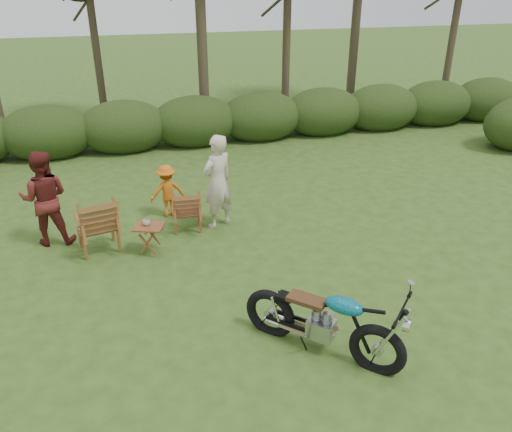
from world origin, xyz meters
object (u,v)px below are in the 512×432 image
object	(u,v)px
cup	(146,222)
adult_b	(53,242)
side_table	(150,239)
adult_a	(219,225)
lawn_chair_right	(188,229)
child	(169,215)
lawn_chair_left	(101,250)
motorcycle	(320,349)

from	to	relation	value
cup	adult_b	bearing A→B (deg)	152.56
side_table	adult_a	world-z (taller)	adult_a
lawn_chair_right	adult_a	size ratio (longest dim) A/B	0.46
adult_a	child	world-z (taller)	adult_a
lawn_chair_left	side_table	distance (m)	0.96
adult_b	child	distance (m)	2.28
cup	child	world-z (taller)	cup
side_table	child	bearing A→B (deg)	70.77
motorcycle	adult_b	distance (m)	5.47
lawn_chair_left	adult_a	distance (m)	2.28
motorcycle	child	size ratio (longest dim) A/B	1.93
motorcycle	adult_b	xyz separation A→B (m)	(-3.60, 4.12, 0.00)
side_table	adult_a	distance (m)	1.58
adult_a	lawn_chair_left	bearing A→B (deg)	-20.79
cup	adult_a	bearing A→B (deg)	24.84
adult_a	child	xyz separation A→B (m)	(-0.89, 0.75, 0.00)
adult_b	side_table	bearing A→B (deg)	157.94
lawn_chair_left	adult_a	world-z (taller)	adult_a
lawn_chair_left	side_table	size ratio (longest dim) A/B	2.02
lawn_chair_right	motorcycle	bearing A→B (deg)	111.54
lawn_chair_left	adult_b	distance (m)	1.02
motorcycle	adult_b	bearing A→B (deg)	177.00
cup	child	distance (m)	1.62
child	adult_b	bearing A→B (deg)	3.52
lawn_chair_right	cup	xyz separation A→B (m)	(-0.81, -0.68, 0.58)
lawn_chair_right	child	bearing A→B (deg)	-63.80
cup	adult_b	size ratio (longest dim) A/B	0.08
adult_b	child	bearing A→B (deg)	-160.44
lawn_chair_left	cup	xyz separation A→B (m)	(0.83, -0.31, 0.58)
lawn_chair_right	adult_b	world-z (taller)	adult_b
lawn_chair_right	lawn_chair_left	xyz separation A→B (m)	(-1.64, -0.37, 0.00)
lawn_chair_left	child	distance (m)	1.76
lawn_chair_right	side_table	xyz separation A→B (m)	(-0.78, -0.71, 0.27)
lawn_chair_right	adult_a	world-z (taller)	adult_a
motorcycle	child	bearing A→B (deg)	152.45
motorcycle	adult_a	bearing A→B (deg)	143.14
motorcycle	cup	size ratio (longest dim) A/B	15.81
side_table	lawn_chair_left	bearing A→B (deg)	158.40
cup	adult_b	world-z (taller)	adult_b
motorcycle	lawn_chair_left	xyz separation A→B (m)	(-2.75, 3.56, 0.00)
cup	adult_b	distance (m)	1.98
adult_b	lawn_chair_left	bearing A→B (deg)	152.16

